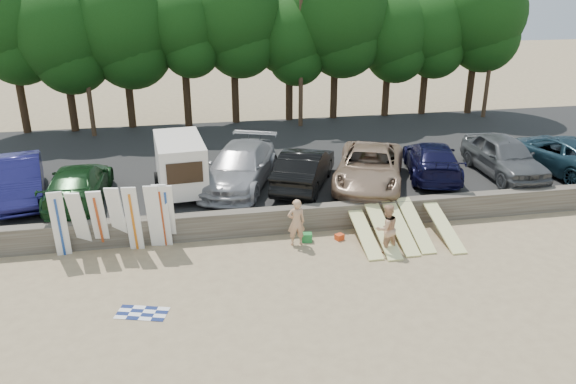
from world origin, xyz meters
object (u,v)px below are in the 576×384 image
Objects in this scene: car_2 at (240,167)px; beachgoer_b at (387,229)px; car_0 at (18,180)px; car_6 at (504,156)px; cooler at (307,237)px; car_1 at (78,184)px; car_4 at (369,167)px; beachgoer_a at (296,222)px; box_trailer at (180,163)px; car_5 at (432,159)px; car_3 at (304,168)px; car_7 at (558,153)px.

car_2 is 7.40m from beachgoer_b.
car_6 reaches higher than car_0.
car_0 is at bearing 165.83° from cooler.
beachgoer_b is (4.60, -5.76, -0.66)m from car_2.
car_1 is 2.93× the size of beachgoer_b.
car_6 is 2.91× the size of beachgoer_b.
beachgoer_a is at bearing -115.07° from car_4.
box_trailer is 11.22m from car_5.
beachgoer_b is (1.88, -5.21, -0.63)m from car_3.
car_2 is 1.13× the size of car_6.
beachgoer_a is at bearing -36.49° from car_0.
box_trailer is at bearing -50.74° from beachgoer_b.
car_6 is 2.94× the size of beachgoer_a.
car_2 reaches higher than car_0.
box_trailer is at bearing -16.55° from car_0.
beachgoer_b is at bearing -78.74° from car_4.
car_3 is 0.87× the size of car_7.
car_7 is at bearing 18.96° from car_2.
car_4 is (2.81, -0.38, -0.01)m from car_3.
cooler is (-2.60, 1.32, -0.75)m from beachgoer_b.
beachgoer_a is (8.13, -4.01, -0.58)m from car_1.
box_trailer is 0.64× the size of car_2.
box_trailer is 4.12m from car_1.
car_5 is at bearing -13.73° from car_0.
car_6 is (20.96, -0.89, 0.04)m from car_0.
car_6 is 11.10m from beachgoer_a.
car_4 is at bearing -9.16° from box_trailer.
car_1 is at bearing 25.11° from car_3.
car_4 is 15.77× the size of cooler.
car_7 is (2.92, 0.24, -0.09)m from car_6.
car_2 is (6.58, 0.61, 0.10)m from car_1.
box_trailer is 5.97m from beachgoer_a.
box_trailer reaches higher than car_0.
car_3 reaches higher than car_4.
car_5 reaches higher than cooler.
beachgoer_b is at bearing -144.35° from car_6.
car_4 is at bearing -9.27° from car_7.
beachgoer_b is (-7.36, -4.95, -0.69)m from car_6.
cooler is at bearing -34.85° from car_0.
car_6 is at bearing -6.76° from car_7.
car_1 is 6.61m from car_2.
car_6 is at bearing -178.98° from car_1.
car_1 is at bearing -153.56° from car_2.
car_4 is at bearing -114.45° from beachgoer_b.
car_0 is 1.03× the size of car_3.
car_7 is at bearing -178.24° from car_1.
car_0 reaches higher than car_7.
cooler is at bearing -158.27° from car_6.
car_0 is at bearing -36.81° from beachgoer_b.
car_2 is at bearing 122.37° from cooler.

